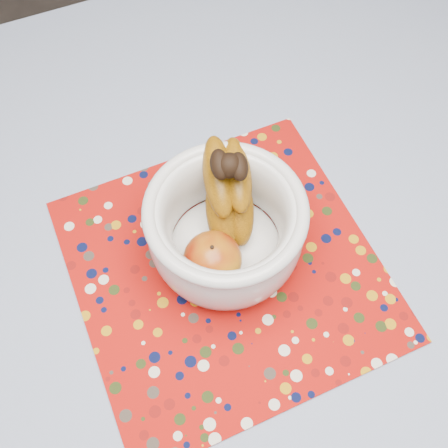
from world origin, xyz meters
name	(u,v)px	position (x,y,z in m)	size (l,w,h in m)	color
table	(213,317)	(0.00, 0.00, 0.67)	(1.20, 1.20, 0.75)	brown
tablecloth	(212,299)	(0.00, 0.00, 0.76)	(1.32, 1.32, 0.01)	slate
placemat	(226,268)	(0.04, 0.03, 0.76)	(0.41, 0.41, 0.00)	#9A0D08
fruit_bowl	(227,219)	(0.05, 0.06, 0.84)	(0.21, 0.23, 0.17)	silver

